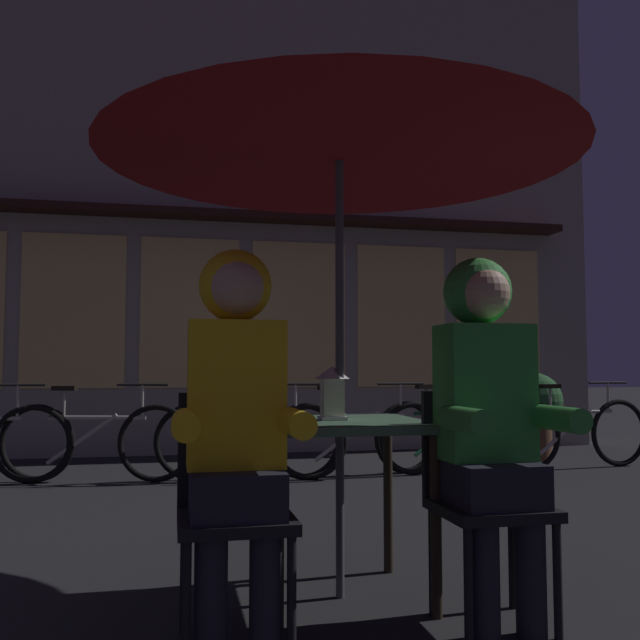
# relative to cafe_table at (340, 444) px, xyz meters

# --- Properties ---
(ground_plane) EXTENTS (60.00, 60.00, 0.00)m
(ground_plane) POSITION_rel_cafe_table_xyz_m (0.00, 0.00, -0.64)
(ground_plane) COLOR #232326
(cafe_table) EXTENTS (0.72, 0.72, 0.74)m
(cafe_table) POSITION_rel_cafe_table_xyz_m (0.00, 0.00, 0.00)
(cafe_table) COLOR #42664C
(cafe_table) RESTS_ON ground_plane
(patio_umbrella) EXTENTS (2.10, 2.10, 2.31)m
(patio_umbrella) POSITION_rel_cafe_table_xyz_m (0.00, 0.00, 1.42)
(patio_umbrella) COLOR #4C4C51
(patio_umbrella) RESTS_ON ground_plane
(lantern) EXTENTS (0.11, 0.11, 0.23)m
(lantern) POSITION_rel_cafe_table_xyz_m (-0.03, 0.02, 0.22)
(lantern) COLOR white
(lantern) RESTS_ON cafe_table
(chair_left) EXTENTS (0.40, 0.40, 0.87)m
(chair_left) POSITION_rel_cafe_table_xyz_m (-0.48, -0.37, -0.15)
(chair_left) COLOR black
(chair_left) RESTS_ON ground_plane
(chair_right) EXTENTS (0.40, 0.40, 0.87)m
(chair_right) POSITION_rel_cafe_table_xyz_m (0.48, -0.37, -0.15)
(chair_right) COLOR black
(chair_right) RESTS_ON ground_plane
(person_left_hooded) EXTENTS (0.45, 0.56, 1.40)m
(person_left_hooded) POSITION_rel_cafe_table_xyz_m (-0.48, -0.43, 0.21)
(person_left_hooded) COLOR black
(person_left_hooded) RESTS_ON ground_plane
(person_right_hooded) EXTENTS (0.45, 0.56, 1.40)m
(person_right_hooded) POSITION_rel_cafe_table_xyz_m (0.48, -0.43, 0.21)
(person_right_hooded) COLOR black
(person_right_hooded) RESTS_ON ground_plane
(shopfront_building) EXTENTS (10.00, 0.93, 6.20)m
(shopfront_building) POSITION_rel_cafe_table_xyz_m (-0.52, 5.39, 2.45)
(shopfront_building) COLOR #9E9389
(shopfront_building) RESTS_ON ground_plane
(bicycle_second) EXTENTS (1.65, 0.42, 0.84)m
(bicycle_second) POSITION_rel_cafe_table_xyz_m (-1.34, 3.33, -0.29)
(bicycle_second) COLOR black
(bicycle_second) RESTS_ON ground_plane
(bicycle_third) EXTENTS (1.66, 0.36, 0.84)m
(bicycle_third) POSITION_rel_cafe_table_xyz_m (-0.04, 3.17, -0.29)
(bicycle_third) COLOR black
(bicycle_third) RESTS_ON ground_plane
(bicycle_fourth) EXTENTS (1.68, 0.12, 0.84)m
(bicycle_fourth) POSITION_rel_cafe_table_xyz_m (0.94, 3.14, -0.29)
(bicycle_fourth) COLOR black
(bicycle_fourth) RESTS_ON ground_plane
(bicycle_fifth) EXTENTS (1.65, 0.40, 0.84)m
(bicycle_fifth) POSITION_rel_cafe_table_xyz_m (1.91, 3.38, -0.29)
(bicycle_fifth) COLOR black
(bicycle_fifth) RESTS_ON ground_plane
(bicycle_furthest) EXTENTS (1.68, 0.23, 0.84)m
(bicycle_furthest) POSITION_rel_cafe_table_xyz_m (3.12, 3.22, -0.29)
(bicycle_furthest) COLOR black
(bicycle_furthest) RESTS_ON ground_plane
(potted_plant) EXTENTS (0.60, 0.60, 0.92)m
(potted_plant) POSITION_rel_cafe_table_xyz_m (3.08, 3.94, -0.09)
(potted_plant) COLOR brown
(potted_plant) RESTS_ON ground_plane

